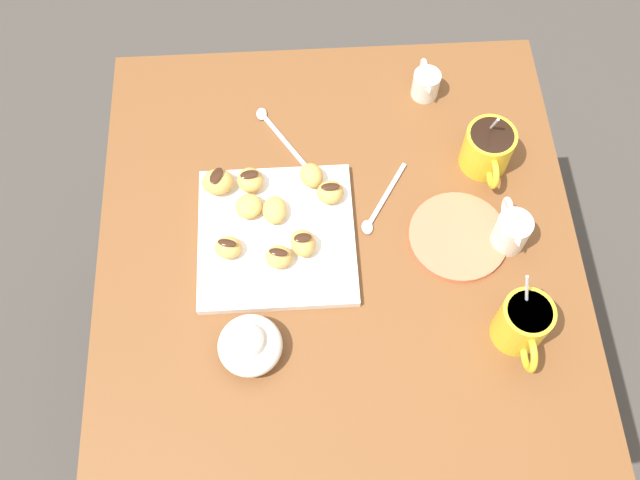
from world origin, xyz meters
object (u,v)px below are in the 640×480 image
object	(u,v)px
beignet_5	(228,246)
beignet_8	(249,206)
ice_cream_bowl	(250,345)
beignet_6	(311,175)
chocolate_sauce_pitcher	(426,83)
coffee_mug_yellow_left	(488,148)
beignet_3	(303,242)
beignet_7	(279,257)
dining_table	(337,282)
pastry_plate_square	(277,236)
saucer_coral_left	(458,236)
beignet_0	(330,192)
coffee_mug_yellow_right	(523,323)
cream_pitcher_white	(511,231)
beignet_4	(218,182)
beignet_2	(275,210)
beignet_1	(250,180)

from	to	relation	value
beignet_5	beignet_8	distance (m)	0.08
ice_cream_bowl	beignet_6	bearing A→B (deg)	159.80
chocolate_sauce_pitcher	beignet_5	distance (m)	0.50
coffee_mug_yellow_left	beignet_3	size ratio (longest dim) A/B	2.65
beignet_3	beignet_7	world-z (taller)	beignet_3
dining_table	beignet_3	xyz separation A→B (m)	(-0.00, -0.06, 0.18)
pastry_plate_square	chocolate_sauce_pitcher	distance (m)	0.42
beignet_3	beignet_5	distance (m)	0.13
beignet_5	beignet_6	xyz separation A→B (m)	(-0.13, 0.15, 0.00)
saucer_coral_left	beignet_0	xyz separation A→B (m)	(-0.09, -0.22, 0.03)
coffee_mug_yellow_right	beignet_5	distance (m)	0.50
coffee_mug_yellow_left	chocolate_sauce_pitcher	distance (m)	0.19
coffee_mug_yellow_left	cream_pitcher_white	world-z (taller)	coffee_mug_yellow_left
coffee_mug_yellow_left	beignet_7	xyz separation A→B (m)	(0.19, -0.38, -0.01)
beignet_4	beignet_2	bearing A→B (deg)	58.62
beignet_1	saucer_coral_left	bearing A→B (deg)	71.91
beignet_6	ice_cream_bowl	bearing A→B (deg)	-20.20
beignet_7	beignet_8	distance (m)	0.11
dining_table	coffee_mug_yellow_right	bearing A→B (deg)	58.63
coffee_mug_yellow_left	ice_cream_bowl	xyz separation A→B (m)	(0.34, -0.43, -0.01)
ice_cream_bowl	coffee_mug_yellow_right	bearing A→B (deg)	90.53
pastry_plate_square	beignet_1	bearing A→B (deg)	-157.25
beignet_2	ice_cream_bowl	bearing A→B (deg)	-10.72
beignet_7	beignet_3	bearing A→B (deg)	121.43
pastry_plate_square	chocolate_sauce_pitcher	xyz separation A→B (m)	(-0.30, 0.30, 0.02)
ice_cream_bowl	beignet_5	world-z (taller)	ice_cream_bowl
cream_pitcher_white	saucer_coral_left	size ratio (longest dim) A/B	0.61
beignet_2	beignet_7	size ratio (longest dim) A/B	1.18
beignet_5	beignet_6	size ratio (longest dim) A/B	0.97
cream_pitcher_white	beignet_4	distance (m)	0.51
chocolate_sauce_pitcher	saucer_coral_left	size ratio (longest dim) A/B	0.53
beignet_4	chocolate_sauce_pitcher	bearing A→B (deg)	117.04
beignet_4	beignet_6	world-z (taller)	beignet_4
beignet_3	pastry_plate_square	bearing A→B (deg)	-119.75
cream_pitcher_white	chocolate_sauce_pitcher	bearing A→B (deg)	-162.37
coffee_mug_yellow_right	beignet_0	bearing A→B (deg)	-132.92
beignet_5	beignet_8	xyz separation A→B (m)	(-0.08, 0.04, -0.00)
beignet_8	beignet_2	bearing A→B (deg)	77.45
ice_cream_bowl	beignet_4	world-z (taller)	ice_cream_bowl
saucer_coral_left	beignet_5	bearing A→B (deg)	-88.69
coffee_mug_yellow_left	cream_pitcher_white	distance (m)	0.16
beignet_0	beignet_4	world-z (taller)	beignet_4
pastry_plate_square	saucer_coral_left	bearing A→B (deg)	87.05
beignet_3	beignet_4	bearing A→B (deg)	-131.02
saucer_coral_left	beignet_8	bearing A→B (deg)	-100.34
beignet_4	beignet_6	distance (m)	0.17
chocolate_sauce_pitcher	beignet_0	distance (m)	0.30
beignet_4	beignet_8	world-z (taller)	beignet_4
saucer_coral_left	beignet_1	world-z (taller)	beignet_1
beignet_6	beignet_8	bearing A→B (deg)	-63.72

